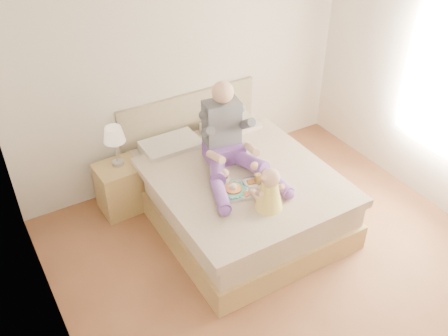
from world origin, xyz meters
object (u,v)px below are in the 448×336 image
nightstand (121,188)px  baby (269,192)px  tray (242,188)px  bed (233,189)px  adult (229,144)px

nightstand → baby: 1.74m
tray → baby: 0.37m
nightstand → tray: 1.41m
bed → tray: bearing=-109.9°
nightstand → baby: baby is taller
adult → baby: 0.75m
bed → tray: size_ratio=4.34×
bed → tray: bed is taller
tray → bed: bearing=86.0°
nightstand → adult: size_ratio=0.49×
nightstand → tray: tray is taller
baby → bed: bearing=86.7°
adult → baby: (-0.03, -0.74, -0.09)m
nightstand → baby: bearing=-57.7°
bed → nightstand: size_ratio=3.93×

